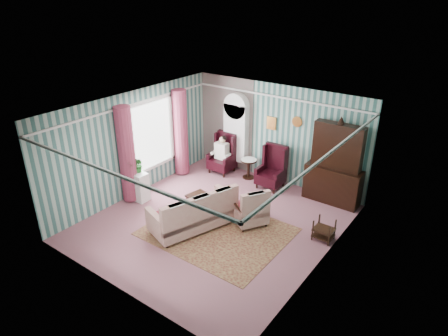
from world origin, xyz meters
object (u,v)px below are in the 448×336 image
Objects in this scene: bookcase at (236,137)px; seated_woman at (222,155)px; wingback_right at (271,168)px; round_side_table at (249,169)px; floral_armchair at (250,207)px; coffee_table at (203,204)px; plant_stand at (138,186)px; wingback_left at (222,154)px; nest_table at (324,229)px; dresser_hutch at (335,162)px; sofa at (193,208)px.

bookcase is 1.90× the size of seated_woman.
round_side_table is (-0.85, 0.15, -0.33)m from wingback_right.
coffee_table is (-1.28, -0.24, -0.25)m from floral_armchair.
floral_armchair is 1.32m from coffee_table.
wingback_right is 1.45× the size of coffee_table.
seated_woman is at bearing 114.86° from coffee_table.
plant_stand is 0.93× the size of coffee_table.
plant_stand is 3.20m from floral_armchair.
wingback_left is at bearing -170.54° from round_side_table.
plant_stand is (-0.80, -2.75, -0.19)m from seated_woman.
nest_table is at bearing -44.83° from floral_armchair.
bookcase is 3.25m from dresser_hutch.
plant_stand is at bearing -108.49° from bookcase.
dresser_hutch is (3.25, -0.12, 0.06)m from bookcase.
wingback_left reaches higher than plant_stand.
coffee_table is at bearing -65.14° from seated_woman.
round_side_table is 2.55m from floral_armchair.
bookcase is 3.39m from plant_stand.
nest_table is 0.68× the size of plant_stand.
bookcase reaches higher than floral_armchair.
round_side_table is at bearing 9.46° from seated_woman.
plant_stand is at bearing -163.44° from coffee_table.
nest_table is at bearing -20.85° from seated_woman.
plant_stand is (-4.30, -3.02, -0.78)m from dresser_hutch.
sofa is 2.42× the size of coffee_table.
wingback_left is 2.87m from plant_stand.
coffee_table is (-0.28, 0.73, -0.33)m from sofa.
dresser_hutch reaches higher than nest_table.
wingback_left reaches higher than sofa.
wingback_left is 1.39× the size of floral_armchair.
dresser_hutch is 1.89× the size of wingback_right.
wingback_right is at bearing 47.37° from floral_armchair.
coffee_table is (-3.05, -0.66, -0.07)m from nest_table.
sofa is at bearing 165.82° from floral_armchair.
seated_woman is 1.37× the size of coffee_table.
dresser_hutch is 1.89× the size of wingback_left.
floral_armchair is (1.40, -2.12, 0.15)m from round_side_table.
bookcase reaches higher than round_side_table.
wingback_left reaches higher than nest_table.
seated_woman is 3.21m from sofa.
dresser_hutch is at bearing 45.01° from coffee_table.
round_side_table is 0.69× the size of coffee_table.
sofa reaches higher than round_side_table.
wingback_right is 0.92m from round_side_table.
sofa is at bearing -66.10° from seated_woman.
dresser_hutch is at bearing 107.39° from nest_table.
round_side_table reaches higher than coffee_table.
seated_woman is (-0.25, -0.39, -0.53)m from bookcase.
plant_stand is at bearing -106.22° from wingback_left.
plant_stand is at bearing -106.22° from seated_woman.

